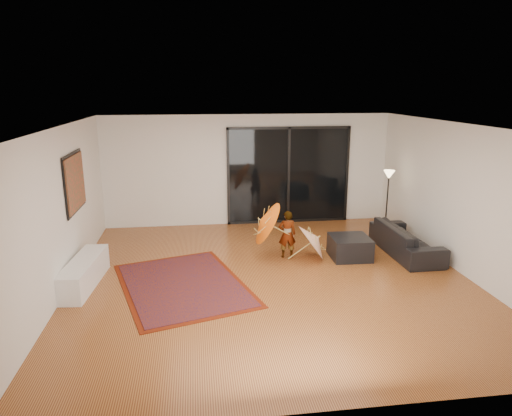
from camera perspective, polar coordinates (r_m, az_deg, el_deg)
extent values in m
plane|color=#A7632D|center=(8.28, 1.94, -8.79)|extent=(7.00, 7.00, 0.00)
plane|color=white|center=(7.61, 2.12, 10.18)|extent=(7.00, 7.00, 0.00)
plane|color=silver|center=(11.22, -0.96, 4.75)|extent=(7.00, 0.00, 7.00)
plane|color=silver|center=(4.62, 9.42, -10.62)|extent=(7.00, 0.00, 7.00)
plane|color=silver|center=(8.04, -23.39, -0.57)|extent=(0.00, 7.00, 7.00)
plane|color=silver|center=(9.09, 24.35, 1.00)|extent=(0.00, 7.00, 7.00)
cube|color=black|center=(11.38, 4.08, 4.09)|extent=(3.00, 0.04, 2.40)
cube|color=black|center=(11.20, 4.21, 9.96)|extent=(3.06, 0.06, 0.06)
cube|color=black|center=(11.63, 3.99, -1.60)|extent=(3.06, 0.06, 0.06)
cube|color=black|center=(11.36, 4.10, 4.07)|extent=(0.06, 0.06, 2.40)
cube|color=black|center=(8.91, -21.77, 2.99)|extent=(0.02, 1.28, 1.08)
cube|color=#225632|center=(8.90, -21.65, 3.00)|extent=(0.03, 1.18, 0.98)
cube|color=white|center=(8.46, -20.70, -7.58)|extent=(0.56, 1.69, 0.46)
cube|color=#424244|center=(8.24, -21.07, -8.79)|extent=(0.35, 0.35, 0.31)
cube|color=#5B1807|center=(8.11, -9.11, -9.45)|extent=(2.67, 3.20, 0.01)
cube|color=maroon|center=(8.11, -9.11, -9.41)|extent=(2.47, 3.00, 0.02)
imported|color=black|center=(9.87, 18.23, -3.78)|extent=(0.81, 2.02, 0.59)
cube|color=black|center=(9.35, 11.64, -4.83)|extent=(0.78, 0.78, 0.43)
cylinder|color=black|center=(11.20, 15.79, -2.88)|extent=(0.26, 0.26, 0.03)
cylinder|color=black|center=(11.02, 16.03, 0.44)|extent=(0.03, 0.03, 1.37)
cone|color=#FFD899|center=(10.88, 16.29, 4.02)|extent=(0.26, 0.26, 0.20)
imported|color=#999999|center=(9.12, 3.92, -3.29)|extent=(0.36, 0.25, 0.96)
cone|color=#E65C0C|center=(8.91, 0.54, -2.00)|extent=(0.59, 0.90, 0.87)
cylinder|color=tan|center=(9.01, 0.53, -4.04)|extent=(0.45, 0.02, 0.27)
cylinder|color=tan|center=(8.88, 0.54, -1.35)|extent=(0.06, 0.02, 0.05)
cone|color=white|center=(9.11, 7.81, -3.27)|extent=(0.63, 0.82, 0.78)
cylinder|color=tan|center=(9.24, 7.73, -5.45)|extent=(0.46, 0.02, 0.34)
cylinder|color=tan|center=(9.08, 7.84, -2.58)|extent=(0.05, 0.02, 0.05)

